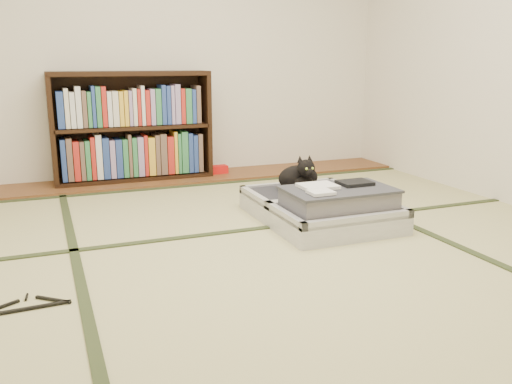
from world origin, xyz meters
name	(u,v)px	position (x,y,z in m)	size (l,w,h in m)	color
floor	(271,251)	(0.00, 0.00, 0.00)	(4.50, 4.50, 0.00)	tan
wood_strip	(181,178)	(0.00, 2.00, 0.01)	(4.00, 0.50, 0.02)	brown
red_item	(219,169)	(0.36, 2.03, 0.06)	(0.15, 0.09, 0.07)	red
tatami_borders	(240,226)	(0.00, 0.49, 0.00)	(4.00, 4.50, 0.01)	#2D381E
bookcase	(133,129)	(-0.39, 2.07, 0.45)	(1.32, 0.30, 0.92)	black
suitcase	(322,207)	(0.52, 0.39, 0.10)	(0.74, 0.98, 0.29)	silver
cat	(300,177)	(0.50, 0.68, 0.24)	(0.33, 0.33, 0.26)	black
cable_coil	(321,186)	(0.68, 0.71, 0.15)	(0.10, 0.10, 0.02)	white
hanger	(26,306)	(-1.23, -0.26, 0.01)	(0.37, 0.17, 0.01)	black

